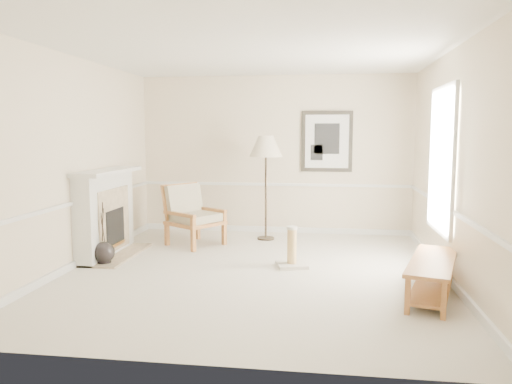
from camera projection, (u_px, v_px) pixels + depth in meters
The scene contains 8 objects.
ground at pixel (254, 272), 6.69m from camera, with size 5.50×5.50×0.00m, color silver.
room at pixel (265, 132), 6.53m from camera, with size 5.04×5.54×2.92m.
fireplace at pixel (106, 214), 7.53m from camera, with size 0.64×1.64×1.31m.
floor_vase at pixel (104, 253), 7.04m from camera, with size 0.31×0.31×0.90m.
armchair at pixel (191, 212), 8.30m from camera, with size 1.09×1.08×1.01m.
floor_lamp at pixel (266, 149), 8.56m from camera, with size 0.70×0.70×1.80m.
bench at pixel (432, 272), 5.64m from camera, with size 0.87×1.59×0.43m.
scratching_post at pixel (292, 254), 6.92m from camera, with size 0.49×0.49×0.57m.
Camera 1 is at (0.94, -6.46, 1.85)m, focal length 35.00 mm.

